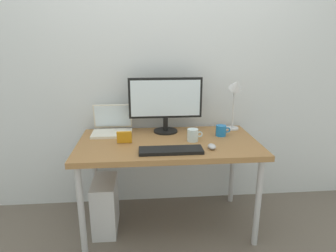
{
  "coord_description": "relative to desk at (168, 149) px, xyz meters",
  "views": [
    {
      "loc": [
        -0.18,
        -2.11,
        1.47
      ],
      "look_at": [
        0.0,
        0.0,
        0.85
      ],
      "focal_mm": 31.39,
      "sensor_mm": 36.0,
      "label": 1
    }
  ],
  "objects": [
    {
      "name": "keyboard",
      "position": [
        -0.0,
        -0.23,
        0.07
      ],
      "size": [
        0.44,
        0.14,
        0.02
      ],
      "primitive_type": "cube",
      "color": "black",
      "rests_on": "desk"
    },
    {
      "name": "desk_lamp",
      "position": [
        0.58,
        0.24,
        0.38
      ],
      "size": [
        0.11,
        0.16,
        0.45
      ],
      "color": "silver",
      "rests_on": "desk"
    },
    {
      "name": "photo_frame",
      "position": [
        -0.33,
        -0.02,
        0.11
      ],
      "size": [
        0.11,
        0.03,
        0.09
      ],
      "primitive_type": "cube",
      "rotation": [
        0.14,
        0.0,
        0.0
      ],
      "color": "orange",
      "rests_on": "desk"
    },
    {
      "name": "computer_tower",
      "position": [
        -0.5,
        -0.02,
        -0.45
      ],
      "size": [
        0.18,
        0.36,
        0.42
      ],
      "primitive_type": "cube",
      "color": "silver",
      "rests_on": "ground_plane"
    },
    {
      "name": "ground_plane",
      "position": [
        0.0,
        0.0,
        -0.66
      ],
      "size": [
        6.0,
        6.0,
        0.0
      ],
      "primitive_type": "plane",
      "color": "#665B51"
    },
    {
      "name": "back_wall",
      "position": [
        0.0,
        0.43,
        0.64
      ],
      "size": [
        4.4,
        0.04,
        2.6
      ],
      "primitive_type": "cube",
      "color": "silver",
      "rests_on": "ground_plane"
    },
    {
      "name": "laptop",
      "position": [
        -0.44,
        0.25,
        0.12
      ],
      "size": [
        0.32,
        0.27,
        0.23
      ],
      "color": "silver",
      "rests_on": "desk"
    },
    {
      "name": "desk",
      "position": [
        0.0,
        0.0,
        0.0
      ],
      "size": [
        1.36,
        0.74,
        0.73
      ],
      "color": "olive",
      "rests_on": "ground_plane"
    },
    {
      "name": "monitor",
      "position": [
        0.0,
        0.24,
        0.32
      ],
      "size": [
        0.6,
        0.2,
        0.45
      ],
      "color": "black",
      "rests_on": "desk"
    },
    {
      "name": "coffee_mug",
      "position": [
        0.44,
        0.09,
        0.11
      ],
      "size": [
        0.12,
        0.08,
        0.09
      ],
      "color": "#1E72BF",
      "rests_on": "desk"
    },
    {
      "name": "mouse",
      "position": [
        0.3,
        -0.19,
        0.08
      ],
      "size": [
        0.06,
        0.09,
        0.03
      ],
      "primitive_type": "ellipsoid",
      "color": "#B2B2B7",
      "rests_on": "desk"
    },
    {
      "name": "glass_cup",
      "position": [
        0.19,
        -0.01,
        0.11
      ],
      "size": [
        0.12,
        0.08,
        0.09
      ],
      "color": "silver",
      "rests_on": "desk"
    }
  ]
}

